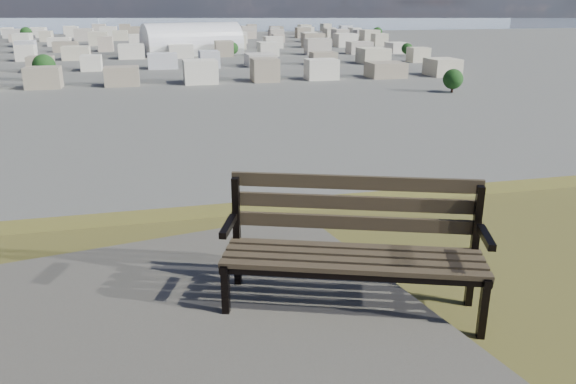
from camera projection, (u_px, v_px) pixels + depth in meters
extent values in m
cube|color=#3F3424|center=(353.00, 270.00, 3.86)|extent=(1.79, 0.72, 0.04)
cube|color=#3F3424|center=(353.00, 262.00, 3.97)|extent=(1.79, 0.72, 0.04)
cube|color=#3F3424|center=(353.00, 254.00, 4.09)|extent=(1.79, 0.72, 0.04)
cube|color=#3F3424|center=(353.00, 247.00, 4.21)|extent=(1.79, 0.72, 0.04)
cube|color=#3F3424|center=(354.00, 223.00, 4.23)|extent=(1.77, 0.67, 0.10)
cube|color=#3F3424|center=(354.00, 203.00, 4.21)|extent=(1.77, 0.67, 0.10)
cube|color=#3F3424|center=(355.00, 183.00, 4.19)|extent=(1.77, 0.67, 0.10)
cube|color=black|center=(226.00, 294.00, 4.01)|extent=(0.07, 0.08, 0.46)
cube|color=black|center=(237.00, 237.00, 4.35)|extent=(0.07, 0.08, 0.96)
cube|color=black|center=(231.00, 256.00, 4.14)|extent=(0.23, 0.51, 0.05)
cube|color=black|center=(228.00, 226.00, 4.00)|extent=(0.18, 0.37, 0.05)
cube|color=black|center=(483.00, 308.00, 3.82)|extent=(0.07, 0.08, 0.46)
cube|color=black|center=(474.00, 247.00, 4.16)|extent=(0.07, 0.08, 0.96)
cube|color=black|center=(480.00, 268.00, 3.95)|extent=(0.23, 0.51, 0.05)
cube|color=black|center=(486.00, 237.00, 3.82)|extent=(0.18, 0.37, 0.05)
cube|color=black|center=(352.00, 277.00, 3.86)|extent=(1.77, 0.68, 0.04)
cube|color=black|center=(353.00, 252.00, 4.23)|extent=(1.77, 0.68, 0.04)
cube|color=#56534A|center=(240.00, 362.00, 3.56)|extent=(3.66, 4.65, 0.08)
cube|color=silver|center=(192.00, 49.00, 305.18)|extent=(55.69, 33.80, 5.77)
cylinder|color=white|center=(192.00, 44.00, 304.25)|extent=(55.69, 33.80, 21.93)
cube|color=#B6AB9C|center=(48.00, 77.00, 185.88)|extent=(11.00, 11.00, 7.00)
cube|color=#BBAA95|center=(123.00, 75.00, 191.18)|extent=(11.00, 11.00, 7.00)
cube|color=silver|center=(194.00, 73.00, 196.49)|extent=(11.00, 11.00, 7.00)
cube|color=beige|center=(261.00, 71.00, 201.79)|extent=(11.00, 11.00, 7.00)
cube|color=gray|center=(325.00, 70.00, 207.09)|extent=(11.00, 11.00, 7.00)
cube|color=silver|center=(385.00, 68.00, 212.39)|extent=(11.00, 11.00, 7.00)
cube|color=#BCB5AA|center=(443.00, 66.00, 217.70)|extent=(11.00, 11.00, 7.00)
cube|color=silver|center=(36.00, 63.00, 229.27)|extent=(11.00, 11.00, 7.00)
cube|color=beige|center=(98.00, 62.00, 234.57)|extent=(11.00, 11.00, 7.00)
cube|color=gray|center=(156.00, 60.00, 239.88)|extent=(11.00, 11.00, 7.00)
cube|color=silver|center=(212.00, 59.00, 245.18)|extent=(11.00, 11.00, 7.00)
cube|color=#BCB5AA|center=(266.00, 58.00, 250.48)|extent=(11.00, 11.00, 7.00)
cube|color=silver|center=(318.00, 57.00, 255.79)|extent=(11.00, 11.00, 7.00)
cube|color=#B6AB9C|center=(367.00, 56.00, 261.09)|extent=(11.00, 11.00, 7.00)
cube|color=#BBAA95|center=(415.00, 55.00, 266.39)|extent=(11.00, 11.00, 7.00)
cube|color=silver|center=(28.00, 53.00, 272.66)|extent=(11.00, 11.00, 7.00)
cube|color=#BCB5AA|center=(80.00, 52.00, 277.97)|extent=(11.00, 11.00, 7.00)
cube|color=silver|center=(130.00, 51.00, 283.27)|extent=(11.00, 11.00, 7.00)
cube|color=#B6AB9C|center=(178.00, 51.00, 288.57)|extent=(11.00, 11.00, 7.00)
cube|color=#BBAA95|center=(225.00, 50.00, 293.87)|extent=(11.00, 11.00, 7.00)
cube|color=silver|center=(270.00, 49.00, 299.18)|extent=(11.00, 11.00, 7.00)
cube|color=beige|center=(313.00, 48.00, 304.48)|extent=(11.00, 11.00, 7.00)
cube|color=gray|center=(355.00, 47.00, 309.78)|extent=(11.00, 11.00, 7.00)
cube|color=silver|center=(395.00, 46.00, 315.09)|extent=(11.00, 11.00, 7.00)
cube|color=#BBAA95|center=(23.00, 46.00, 316.05)|extent=(11.00, 11.00, 7.00)
cube|color=silver|center=(68.00, 46.00, 321.36)|extent=(11.00, 11.00, 7.00)
cube|color=beige|center=(111.00, 45.00, 326.66)|extent=(11.00, 11.00, 7.00)
cube|color=gray|center=(153.00, 44.00, 331.96)|extent=(11.00, 11.00, 7.00)
cube|color=silver|center=(194.00, 44.00, 337.26)|extent=(11.00, 11.00, 7.00)
cube|color=#BCB5AA|center=(234.00, 43.00, 342.57)|extent=(11.00, 11.00, 7.00)
cube|color=silver|center=(272.00, 42.00, 347.87)|extent=(11.00, 11.00, 7.00)
cube|color=#B6AB9C|center=(310.00, 42.00, 353.17)|extent=(11.00, 11.00, 7.00)
cube|color=#BBAA95|center=(346.00, 41.00, 358.48)|extent=(11.00, 11.00, 7.00)
cube|color=silver|center=(381.00, 41.00, 363.78)|extent=(11.00, 11.00, 7.00)
cube|color=#BCB5AA|center=(18.00, 41.00, 359.44)|extent=(11.00, 11.00, 7.00)
cube|color=silver|center=(58.00, 40.00, 364.75)|extent=(11.00, 11.00, 7.00)
cube|color=#B6AB9C|center=(97.00, 40.00, 370.05)|extent=(11.00, 11.00, 7.00)
cube|color=#BBAA95|center=(134.00, 39.00, 375.35)|extent=(11.00, 11.00, 7.00)
cube|color=silver|center=(171.00, 39.00, 380.66)|extent=(11.00, 11.00, 7.00)
cube|color=beige|center=(206.00, 38.00, 385.96)|extent=(11.00, 11.00, 7.00)
cube|color=gray|center=(241.00, 38.00, 391.26)|extent=(11.00, 11.00, 7.00)
cube|color=silver|center=(274.00, 37.00, 396.56)|extent=(11.00, 11.00, 7.00)
cube|color=#BCB5AA|center=(307.00, 37.00, 401.87)|extent=(11.00, 11.00, 7.00)
cube|color=silver|center=(339.00, 36.00, 407.17)|extent=(11.00, 11.00, 7.00)
cube|color=#B6AB9C|center=(370.00, 36.00, 412.47)|extent=(11.00, 11.00, 7.00)
cube|color=gray|center=(15.00, 37.00, 402.83)|extent=(11.00, 11.00, 7.00)
cube|color=silver|center=(50.00, 36.00, 408.14)|extent=(11.00, 11.00, 7.00)
cube|color=#BCB5AA|center=(85.00, 36.00, 413.44)|extent=(11.00, 11.00, 7.00)
cube|color=silver|center=(119.00, 35.00, 418.74)|extent=(11.00, 11.00, 7.00)
cube|color=#B6AB9C|center=(152.00, 35.00, 424.05)|extent=(11.00, 11.00, 7.00)
cube|color=#BBAA95|center=(184.00, 35.00, 429.35)|extent=(11.00, 11.00, 7.00)
cube|color=silver|center=(215.00, 34.00, 434.65)|extent=(11.00, 11.00, 7.00)
cube|color=beige|center=(246.00, 34.00, 439.95)|extent=(11.00, 11.00, 7.00)
cube|color=gray|center=(276.00, 33.00, 445.26)|extent=(11.00, 11.00, 7.00)
cube|color=silver|center=(305.00, 33.00, 450.56)|extent=(11.00, 11.00, 7.00)
cube|color=#BCB5AA|center=(333.00, 33.00, 455.86)|extent=(11.00, 11.00, 7.00)
cube|color=silver|center=(361.00, 32.00, 461.17)|extent=(11.00, 11.00, 7.00)
cube|color=beige|center=(12.00, 33.00, 446.23)|extent=(11.00, 11.00, 7.00)
cube|color=gray|center=(44.00, 33.00, 451.53)|extent=(11.00, 11.00, 7.00)
cube|color=silver|center=(76.00, 33.00, 456.83)|extent=(11.00, 11.00, 7.00)
cube|color=#BCB5AA|center=(106.00, 32.00, 462.13)|extent=(11.00, 11.00, 7.00)
cube|color=silver|center=(137.00, 32.00, 467.44)|extent=(11.00, 11.00, 7.00)
cube|color=#B6AB9C|center=(166.00, 32.00, 472.74)|extent=(11.00, 11.00, 7.00)
cube|color=#BBAA95|center=(195.00, 31.00, 478.04)|extent=(11.00, 11.00, 7.00)
cube|color=silver|center=(223.00, 31.00, 483.35)|extent=(11.00, 11.00, 7.00)
cube|color=beige|center=(250.00, 31.00, 488.65)|extent=(11.00, 11.00, 7.00)
cube|color=gray|center=(277.00, 30.00, 493.95)|extent=(11.00, 11.00, 7.00)
cube|color=silver|center=(303.00, 30.00, 499.25)|extent=(11.00, 11.00, 7.00)
cube|color=#BCB5AA|center=(329.00, 30.00, 504.56)|extent=(11.00, 11.00, 7.00)
cube|color=silver|center=(354.00, 29.00, 509.86)|extent=(11.00, 11.00, 7.00)
cube|color=beige|center=(10.00, 31.00, 489.62)|extent=(11.00, 11.00, 7.00)
cube|color=gray|center=(39.00, 30.00, 494.92)|extent=(11.00, 11.00, 7.00)
cube|color=silver|center=(68.00, 30.00, 500.22)|extent=(11.00, 11.00, 7.00)
cube|color=#BCB5AA|center=(96.00, 30.00, 505.52)|extent=(11.00, 11.00, 7.00)
cube|color=silver|center=(124.00, 29.00, 510.83)|extent=(11.00, 11.00, 7.00)
cube|color=#B6AB9C|center=(151.00, 29.00, 516.13)|extent=(11.00, 11.00, 7.00)
cube|color=#BBAA95|center=(177.00, 29.00, 521.43)|extent=(11.00, 11.00, 7.00)
cube|color=silver|center=(203.00, 29.00, 526.74)|extent=(11.00, 11.00, 7.00)
cube|color=beige|center=(229.00, 28.00, 532.04)|extent=(11.00, 11.00, 7.00)
cube|color=gray|center=(254.00, 28.00, 537.34)|extent=(11.00, 11.00, 7.00)
cube|color=silver|center=(278.00, 28.00, 542.65)|extent=(11.00, 11.00, 7.00)
cube|color=#BCB5AA|center=(302.00, 28.00, 547.95)|extent=(11.00, 11.00, 7.00)
cube|color=silver|center=(325.00, 27.00, 553.25)|extent=(11.00, 11.00, 7.00)
cube|color=#B6AB9C|center=(348.00, 27.00, 558.55)|extent=(11.00, 11.00, 7.00)
cylinder|color=#37241B|center=(452.00, 89.00, 177.67)|extent=(0.80, 0.80, 2.10)
sphere|color=black|center=(453.00, 79.00, 176.66)|extent=(6.30, 6.30, 6.30)
cylinder|color=#37241B|center=(46.00, 77.00, 204.10)|extent=(0.80, 0.80, 2.70)
sphere|color=black|center=(44.00, 66.00, 202.80)|extent=(8.10, 8.10, 8.10)
cylinder|color=#37241B|center=(407.00, 54.00, 297.04)|extent=(0.80, 0.80, 1.95)
sphere|color=black|center=(407.00, 49.00, 296.10)|extent=(5.85, 5.85, 5.85)
cylinder|color=#37241B|center=(241.00, 41.00, 392.02)|extent=(0.80, 0.80, 2.25)
sphere|color=black|center=(241.00, 36.00, 390.94)|extent=(6.75, 6.75, 6.75)
cylinder|color=#37241B|center=(27.00, 39.00, 414.04)|extent=(0.80, 0.80, 2.85)
sphere|color=black|center=(26.00, 33.00, 412.66)|extent=(8.55, 8.55, 8.55)
cylinder|color=#37241B|center=(233.00, 54.00, 295.54)|extent=(0.80, 0.80, 2.10)
sphere|color=black|center=(232.00, 48.00, 294.53)|extent=(6.30, 6.30, 6.30)
cylinder|color=#37241B|center=(377.00, 37.00, 434.70)|extent=(0.80, 0.80, 2.55)
sphere|color=black|center=(377.00, 32.00, 433.47)|extent=(7.65, 7.65, 7.65)
cube|color=#7F8EA2|center=(149.00, 21.00, 839.55)|extent=(2400.00, 700.00, 0.12)
cube|color=#909FB3|center=(213.00, 4.00, 1316.68)|extent=(700.00, 220.00, 45.00)
cube|color=#909FB3|center=(403.00, 1.00, 1461.58)|extent=(500.00, 220.00, 60.00)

